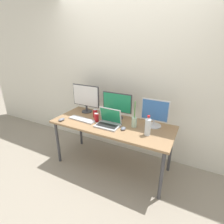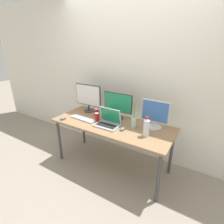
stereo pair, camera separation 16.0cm
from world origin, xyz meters
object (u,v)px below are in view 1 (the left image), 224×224
object	(u,v)px
soda_can_near_keyboard	(97,117)
bamboo_vase	(134,122)
monitor_center	(117,104)
work_desk	(112,127)
mouse_by_keyboard	(123,128)
laptop_silver	(109,122)
monitor_right	(155,113)
keyboard_main	(82,119)
monitor_left	(86,97)
water_bottle	(148,126)
soda_can_by_laptop	(95,113)
mouse_by_laptop	(62,120)

from	to	relation	value
soda_can_near_keyboard	bamboo_vase	bearing A→B (deg)	8.57
monitor_center	work_desk	bearing A→B (deg)	-83.84
mouse_by_keyboard	laptop_silver	bearing A→B (deg)	169.56
monitor_right	keyboard_main	world-z (taller)	monitor_right
keyboard_main	bamboo_vase	xyz separation A→B (m)	(0.78, 0.15, 0.07)
laptop_silver	soda_can_near_keyboard	size ratio (longest dim) A/B	2.64
monitor_left	monitor_center	xyz separation A→B (m)	(0.57, -0.00, -0.03)
work_desk	laptop_silver	distance (m)	0.14
mouse_by_keyboard	water_bottle	size ratio (longest dim) A/B	0.35
monitor_center	bamboo_vase	distance (m)	0.40
monitor_left	keyboard_main	world-z (taller)	monitor_left
monitor_right	bamboo_vase	world-z (taller)	monitor_right
monitor_left	soda_can_near_keyboard	bearing A→B (deg)	-34.83
keyboard_main	water_bottle	size ratio (longest dim) A/B	1.63
soda_can_near_keyboard	monitor_left	bearing A→B (deg)	145.17
water_bottle	soda_can_by_laptop	distance (m)	0.91
work_desk	mouse_by_keyboard	xyz separation A→B (m)	(0.22, -0.10, 0.08)
work_desk	keyboard_main	world-z (taller)	keyboard_main
laptop_silver	monitor_right	bearing A→B (deg)	25.79
soda_can_by_laptop	bamboo_vase	xyz separation A→B (m)	(0.66, -0.04, 0.02)
soda_can_near_keyboard	bamboo_vase	world-z (taller)	bamboo_vase
soda_can_by_laptop	mouse_by_keyboard	bearing A→B (deg)	-18.47
laptop_silver	keyboard_main	bearing A→B (deg)	-176.63
monitor_left	monitor_center	world-z (taller)	monitor_left
mouse_by_keyboard	water_bottle	xyz separation A→B (m)	(0.33, 0.01, 0.10)
monitor_right	mouse_by_keyboard	xyz separation A→B (m)	(-0.33, -0.30, -0.18)
monitor_left	soda_can_near_keyboard	world-z (taller)	monitor_left
monitor_left	monitor_center	distance (m)	0.57
mouse_by_keyboard	keyboard_main	bearing A→B (deg)	175.41
monitor_right	soda_can_by_laptop	xyz separation A→B (m)	(-0.89, -0.11, -0.13)
work_desk	soda_can_near_keyboard	size ratio (longest dim) A/B	13.92
monitor_right	soda_can_near_keyboard	distance (m)	0.84
monitor_right	soda_can_near_keyboard	bearing A→B (deg)	-163.43
mouse_by_keyboard	soda_can_near_keyboard	world-z (taller)	soda_can_near_keyboard
work_desk	monitor_left	world-z (taller)	monitor_left
mouse_by_laptop	water_bottle	world-z (taller)	water_bottle
monitor_right	bamboo_vase	distance (m)	0.30
monitor_right	soda_can_by_laptop	size ratio (longest dim) A/B	3.07
work_desk	monitor_center	world-z (taller)	monitor_center
soda_can_by_laptop	mouse_by_laptop	bearing A→B (deg)	-136.34
soda_can_by_laptop	monitor_right	bearing A→B (deg)	7.05
work_desk	monitor_left	bearing A→B (deg)	160.58
laptop_silver	soda_can_by_laptop	size ratio (longest dim) A/B	2.64
monitor_left	soda_can_near_keyboard	size ratio (longest dim) A/B	3.90
work_desk	keyboard_main	distance (m)	0.47
soda_can_near_keyboard	monitor_right	bearing A→B (deg)	16.57
soda_can_by_laptop	monitor_center	bearing A→B (deg)	19.63
monitor_right	water_bottle	xyz separation A→B (m)	(-0.01, -0.29, -0.08)
monitor_center	mouse_by_keyboard	size ratio (longest dim) A/B	5.06
mouse_by_keyboard	soda_can_by_laptop	distance (m)	0.59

